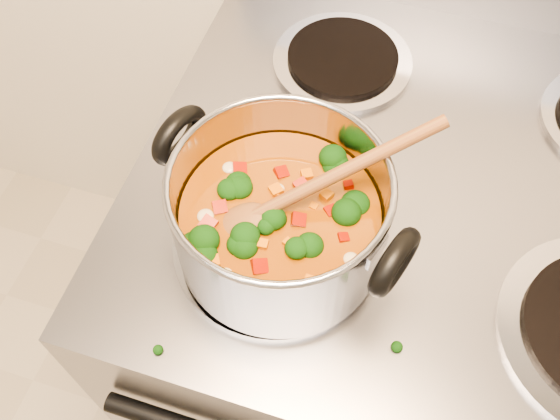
# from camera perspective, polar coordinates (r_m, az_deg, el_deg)

# --- Properties ---
(electric_range) EXTENTS (0.79, 0.71, 1.08)m
(electric_range) POSITION_cam_1_polar(r_m,az_deg,el_deg) (1.20, 10.78, -9.82)
(electric_range) COLOR gray
(electric_range) RESTS_ON ground
(stockpot) EXTENTS (0.29, 0.23, 0.14)m
(stockpot) POSITION_cam_1_polar(r_m,az_deg,el_deg) (0.66, -0.02, -0.69)
(stockpot) COLOR #9E9EA6
(stockpot) RESTS_ON electric_range
(wooden_spoon) EXTENTS (0.22, 0.17, 0.11)m
(wooden_spoon) POSITION_cam_1_polar(r_m,az_deg,el_deg) (0.64, 0.94, 1.13)
(wooden_spoon) COLOR brown
(wooden_spoon) RESTS_ON stockpot
(cooktop_crumbs) EXTENTS (0.16, 0.25, 0.01)m
(cooktop_crumbs) POSITION_cam_1_polar(r_m,az_deg,el_deg) (0.75, 13.21, -3.19)
(cooktop_crumbs) COLOR black
(cooktop_crumbs) RESTS_ON electric_range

